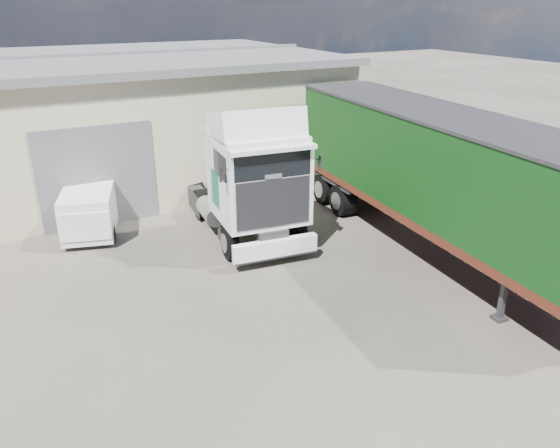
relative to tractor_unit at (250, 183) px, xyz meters
name	(u,v)px	position (x,y,z in m)	size (l,w,h in m)	color
ground	(285,356)	(-2.19, -6.39, -1.96)	(120.00, 120.00, 0.00)	#2A2822
brick_boundary_wall	(464,168)	(9.31, -0.39, -0.71)	(0.35, 26.00, 2.50)	brown
tractor_unit	(250,183)	(0.00, 0.00, 0.00)	(3.39, 7.23, 4.66)	black
box_trailer	(435,168)	(4.75, -3.39, 0.75)	(4.09, 13.55, 4.44)	#2D2D30
panel_van	(91,208)	(-4.60, 3.25, -1.12)	(2.67, 4.27, 1.63)	black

